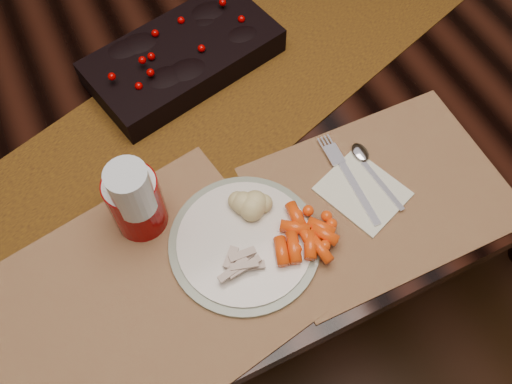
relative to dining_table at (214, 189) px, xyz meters
name	(u,v)px	position (x,y,z in m)	size (l,w,h in m)	color
floor	(222,249)	(0.00, 0.00, -0.38)	(5.00, 5.00, 0.00)	black
dining_table	(214,189)	(0.00, 0.00, 0.00)	(1.80, 1.00, 0.75)	black
table_runner	(187,123)	(-0.05, -0.06, 0.38)	(1.63, 0.33, 0.00)	#462B0E
centerpiece	(183,53)	(0.00, 0.07, 0.41)	(0.35, 0.18, 0.07)	black
placemat_main	(382,194)	(0.19, -0.33, 0.38)	(0.41, 0.30, 0.00)	#9D6B37
placemat_second	(126,309)	(-0.26, -0.33, 0.38)	(0.49, 0.36, 0.00)	brown
dinner_plate	(245,243)	(-0.06, -0.32, 0.39)	(0.24, 0.24, 0.01)	silver
baby_carrots	(296,237)	(0.01, -0.35, 0.40)	(0.10, 0.08, 0.02)	#FA460C
mashed_potatoes	(249,198)	(-0.02, -0.26, 0.41)	(0.07, 0.06, 0.04)	beige
turkey_shreds	(239,262)	(-0.08, -0.35, 0.40)	(0.07, 0.06, 0.02)	#D6A08F
napkin	(363,192)	(0.16, -0.32, 0.38)	(0.11, 0.13, 0.00)	white
fork	(352,182)	(0.15, -0.30, 0.39)	(0.02, 0.17, 0.00)	#B6B5CD
spoon	(375,175)	(0.19, -0.30, 0.39)	(0.03, 0.13, 0.00)	silver
red_cup	(136,203)	(-0.19, -0.21, 0.44)	(0.08, 0.08, 0.11)	#810001
wine_glass	(137,204)	(-0.19, -0.22, 0.46)	(0.06, 0.06, 0.17)	white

